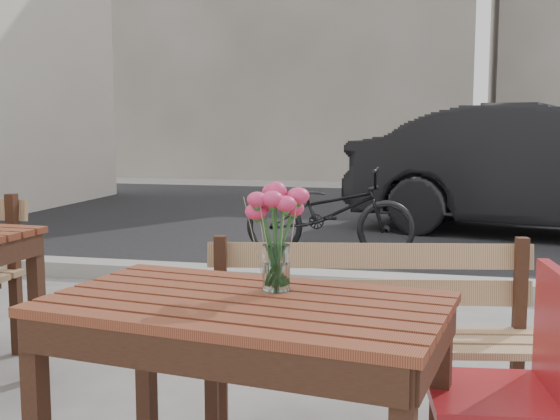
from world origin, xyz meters
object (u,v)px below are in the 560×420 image
at_px(red_chair, 520,378).
at_px(parked_car, 553,170).
at_px(bicycle, 330,212).
at_px(main_table, 245,338).
at_px(main_vase, 276,223).

xyz_separation_m(red_chair, parked_car, (0.91, 5.89, 0.25)).
height_order(red_chair, bicycle, bicycle).
distance_m(red_chair, bicycle, 4.36).
bearing_deg(red_chair, main_table, -81.98).
xyz_separation_m(main_vase, bicycle, (-0.52, 4.27, -0.51)).
xyz_separation_m(parked_car, bicycle, (-2.16, -1.71, -0.30)).
distance_m(main_table, bicycle, 4.43).
xyz_separation_m(main_table, red_chair, (0.80, 0.22, -0.14)).
height_order(red_chair, parked_car, parked_car).
distance_m(red_chair, main_vase, 0.87).
bearing_deg(red_chair, bicycle, -170.80).
xyz_separation_m(main_table, main_vase, (0.06, 0.13, 0.33)).
height_order(red_chair, main_vase, main_vase).
relative_size(main_table, main_vase, 3.71).
relative_size(red_chair, main_vase, 2.37).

